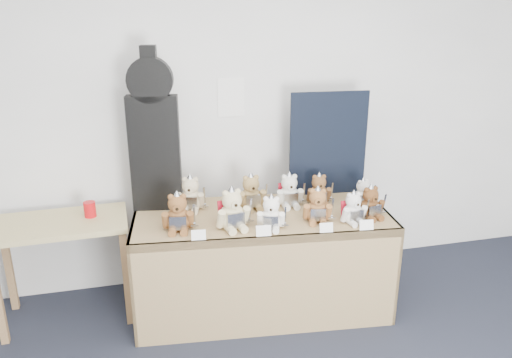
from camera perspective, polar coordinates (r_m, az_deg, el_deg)
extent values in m
plane|color=white|center=(3.93, -4.40, 6.85)|extent=(6.00, 0.00, 6.00)
cube|color=white|center=(3.91, -2.87, 9.31)|extent=(0.21, 0.00, 0.30)
cube|color=#99744E|center=(3.62, 0.67, -4.43)|extent=(1.91, 0.96, 0.06)
cube|color=#99744E|center=(3.45, 1.58, -12.28)|extent=(1.83, 0.22, 0.77)
cube|color=#99744E|center=(3.76, -13.39, -10.00)|extent=(0.10, 0.76, 0.77)
cube|color=#99744E|center=(4.00, 13.80, -8.24)|extent=(0.10, 0.76, 0.77)
cube|color=tan|center=(3.76, -21.56, -4.80)|extent=(0.93, 0.54, 0.04)
cube|color=olive|center=(4.18, -26.43, -8.88)|extent=(0.05, 0.05, 0.72)
cube|color=olive|center=(3.71, -14.57, -10.96)|extent=(0.05, 0.05, 0.72)
cube|color=olive|center=(4.09, -14.80, -8.01)|extent=(0.05, 0.05, 0.72)
cube|color=black|center=(3.64, -11.45, 2.85)|extent=(0.37, 0.16, 0.84)
cylinder|color=black|center=(3.53, -12.02, 11.02)|extent=(0.33, 0.16, 0.31)
cube|color=black|center=(3.52, -12.16, 13.04)|extent=(0.12, 0.11, 0.21)
cube|color=black|center=(3.91, 8.26, 3.97)|extent=(0.61, 0.07, 0.81)
cylinder|color=red|center=(3.74, -18.46, -3.31)|extent=(0.08, 0.08, 0.11)
ellipsoid|color=brown|center=(3.37, -8.88, -4.61)|extent=(0.19, 0.17, 0.17)
sphere|color=brown|center=(3.33, -8.98, -2.81)|extent=(0.13, 0.13, 0.13)
cylinder|color=brown|center=(3.28, -9.00, -3.31)|extent=(0.06, 0.03, 0.05)
sphere|color=black|center=(3.26, -9.02, -3.43)|extent=(0.02, 0.02, 0.02)
sphere|color=brown|center=(3.31, -9.73, -2.04)|extent=(0.04, 0.04, 0.04)
sphere|color=brown|center=(3.31, -8.32, -1.99)|extent=(0.04, 0.04, 0.04)
cylinder|color=brown|center=(3.35, -10.29, -4.67)|extent=(0.06, 0.10, 0.13)
cylinder|color=brown|center=(3.34, -7.50, -4.58)|extent=(0.06, 0.10, 0.13)
cylinder|color=brown|center=(3.34, -9.54, -5.81)|extent=(0.07, 0.12, 0.05)
cylinder|color=brown|center=(3.33, -8.21, -5.77)|extent=(0.07, 0.12, 0.05)
cube|color=silver|center=(3.31, -8.92, -5.01)|extent=(0.11, 0.03, 0.09)
cone|color=silver|center=(3.31, -9.03, -1.95)|extent=(0.11, 0.11, 0.08)
cube|color=silver|center=(3.32, -7.08, -4.25)|extent=(0.02, 0.04, 0.18)
cube|color=silver|center=(3.35, -7.03, -5.32)|extent=(0.05, 0.01, 0.01)
ellipsoid|color=beige|center=(3.36, -2.76, -4.35)|extent=(0.21, 0.19, 0.18)
sphere|color=beige|center=(3.31, -2.79, -2.40)|extent=(0.14, 0.14, 0.14)
cylinder|color=beige|center=(3.27, -2.43, -2.90)|extent=(0.06, 0.04, 0.06)
sphere|color=black|center=(3.25, -2.30, -3.03)|extent=(0.02, 0.02, 0.02)
sphere|color=beige|center=(3.28, -3.52, -1.65)|extent=(0.04, 0.04, 0.04)
sphere|color=beige|center=(3.31, -2.09, -1.44)|extent=(0.04, 0.04, 0.04)
cylinder|color=beige|center=(3.31, -4.04, -4.59)|extent=(0.07, 0.11, 0.14)
cylinder|color=beige|center=(3.37, -1.22, -4.12)|extent=(0.07, 0.11, 0.14)
cylinder|color=beige|center=(3.31, -3.02, -5.71)|extent=(0.07, 0.13, 0.06)
cylinder|color=beige|center=(3.34, -1.68, -5.47)|extent=(0.07, 0.13, 0.06)
cube|color=silver|center=(3.30, -2.31, -4.74)|extent=(0.12, 0.04, 0.10)
cone|color=silver|center=(3.29, -2.81, -1.46)|extent=(0.12, 0.12, 0.09)
cube|color=silver|center=(3.35, -0.70, -3.70)|extent=(0.02, 0.05, 0.19)
cube|color=silver|center=(3.38, -0.69, -4.85)|extent=(0.06, 0.02, 0.01)
cube|color=#AA1326|center=(3.42, -3.18, -3.71)|extent=(0.15, 0.06, 0.17)
ellipsoid|color=white|center=(3.36, 1.73, -4.59)|extent=(0.18, 0.17, 0.15)
sphere|color=white|center=(3.32, 1.75, -2.99)|extent=(0.11, 0.11, 0.11)
cylinder|color=white|center=(3.28, 1.73, -3.44)|extent=(0.05, 0.04, 0.05)
sphere|color=black|center=(3.27, 1.72, -3.55)|extent=(0.02, 0.02, 0.02)
sphere|color=white|center=(3.31, 1.13, -2.29)|extent=(0.04, 0.04, 0.04)
sphere|color=white|center=(3.31, 2.38, -2.31)|extent=(0.04, 0.04, 0.04)
cylinder|color=white|center=(3.34, 0.49, -4.58)|extent=(0.06, 0.09, 0.11)
cylinder|color=white|center=(3.34, 2.96, -4.62)|extent=(0.06, 0.09, 0.11)
cylinder|color=white|center=(3.33, 1.11, -5.63)|extent=(0.07, 0.11, 0.05)
cylinder|color=white|center=(3.33, 2.29, -5.65)|extent=(0.07, 0.11, 0.05)
cube|color=silver|center=(3.31, 1.71, -4.95)|extent=(0.10, 0.04, 0.08)
cone|color=silver|center=(3.31, 1.76, -2.23)|extent=(0.09, 0.09, 0.07)
cube|color=silver|center=(3.32, 3.36, -4.35)|extent=(0.02, 0.04, 0.16)
cube|color=silver|center=(3.35, 3.34, -5.30)|extent=(0.05, 0.02, 0.01)
ellipsoid|color=#905F36|center=(3.49, 6.99, -3.74)|extent=(0.19, 0.17, 0.16)
sphere|color=#905F36|center=(3.45, 7.06, -2.10)|extent=(0.12, 0.12, 0.12)
cylinder|color=#905F36|center=(3.41, 7.15, -2.54)|extent=(0.05, 0.04, 0.05)
sphere|color=black|center=(3.39, 7.18, -2.65)|extent=(0.02, 0.02, 0.02)
sphere|color=#905F36|center=(3.43, 6.46, -1.39)|extent=(0.04, 0.04, 0.04)
sphere|color=#905F36|center=(3.44, 7.73, -1.39)|extent=(0.04, 0.04, 0.04)
cylinder|color=#905F36|center=(3.46, 5.78, -3.75)|extent=(0.07, 0.10, 0.12)
cylinder|color=#905F36|center=(3.48, 8.28, -3.74)|extent=(0.07, 0.10, 0.12)
cylinder|color=#905F36|center=(3.46, 6.47, -4.80)|extent=(0.07, 0.11, 0.05)
cylinder|color=#905F36|center=(3.46, 7.66, -4.79)|extent=(0.07, 0.11, 0.05)
cube|color=silver|center=(3.43, 7.11, -4.08)|extent=(0.11, 0.04, 0.09)
cone|color=silver|center=(3.43, 7.10, -1.32)|extent=(0.10, 0.10, 0.08)
cube|color=silver|center=(3.46, 8.72, -3.45)|extent=(0.02, 0.04, 0.17)
cube|color=silver|center=(3.49, 8.67, -4.42)|extent=(0.05, 0.02, 0.01)
ellipsoid|color=silver|center=(3.51, 10.97, -3.91)|extent=(0.16, 0.14, 0.15)
sphere|color=silver|center=(3.48, 11.07, -2.42)|extent=(0.11, 0.11, 0.11)
cylinder|color=silver|center=(3.44, 11.45, -2.81)|extent=(0.05, 0.03, 0.05)
sphere|color=black|center=(3.43, 11.59, -2.91)|extent=(0.02, 0.02, 0.02)
sphere|color=silver|center=(3.44, 10.62, -1.85)|extent=(0.03, 0.03, 0.03)
sphere|color=silver|center=(3.48, 11.61, -1.70)|extent=(0.03, 0.03, 0.03)
cylinder|color=silver|center=(3.46, 10.13, -4.08)|extent=(0.05, 0.08, 0.11)
cylinder|color=silver|center=(3.53, 12.11, -3.75)|extent=(0.05, 0.08, 0.11)
cylinder|color=silver|center=(3.47, 10.88, -4.94)|extent=(0.05, 0.10, 0.04)
cylinder|color=silver|center=(3.51, 11.82, -4.77)|extent=(0.05, 0.10, 0.04)
cube|color=silver|center=(3.47, 11.45, -4.20)|extent=(0.10, 0.03, 0.08)
cone|color=silver|center=(3.46, 11.12, -1.72)|extent=(0.09, 0.09, 0.07)
cube|color=silver|center=(3.52, 12.53, -3.43)|extent=(0.02, 0.04, 0.15)
cube|color=silver|center=(3.55, 12.46, -4.31)|extent=(0.04, 0.01, 0.01)
cube|color=#AA1326|center=(3.55, 10.54, -3.43)|extent=(0.12, 0.04, 0.13)
ellipsoid|color=brown|center=(3.62, 12.84, -3.31)|extent=(0.17, 0.15, 0.15)
sphere|color=brown|center=(3.58, 12.96, -1.80)|extent=(0.11, 0.11, 0.11)
cylinder|color=brown|center=(3.55, 13.40, -2.18)|extent=(0.05, 0.03, 0.05)
sphere|color=black|center=(3.53, 13.55, -2.27)|extent=(0.02, 0.02, 0.02)
sphere|color=brown|center=(3.54, 12.53, -1.22)|extent=(0.04, 0.04, 0.04)
sphere|color=brown|center=(3.59, 13.49, -1.06)|extent=(0.04, 0.04, 0.04)
cylinder|color=brown|center=(3.56, 12.07, -3.49)|extent=(0.06, 0.09, 0.12)
cylinder|color=brown|center=(3.64, 13.97, -3.12)|extent=(0.06, 0.09, 0.12)
cylinder|color=brown|center=(3.58, 12.83, -4.35)|extent=(0.06, 0.11, 0.05)
cylinder|color=brown|center=(3.61, 13.73, -4.16)|extent=(0.06, 0.11, 0.05)
cube|color=silver|center=(3.57, 13.40, -3.59)|extent=(0.10, 0.03, 0.08)
cone|color=silver|center=(3.56, 13.02, -1.08)|extent=(0.10, 0.10, 0.07)
cube|color=silver|center=(3.64, 14.39, -2.79)|extent=(0.02, 0.04, 0.16)
cube|color=silver|center=(3.66, 14.31, -3.68)|extent=(0.05, 0.01, 0.01)
ellipsoid|color=#CAB893|center=(3.69, -7.44, -2.41)|extent=(0.20, 0.18, 0.17)
sphere|color=#CAB893|center=(3.65, -7.52, -0.76)|extent=(0.12, 0.12, 0.12)
cylinder|color=#CAB893|center=(3.60, -7.64, -1.19)|extent=(0.06, 0.04, 0.05)
sphere|color=black|center=(3.59, -7.68, -1.29)|extent=(0.02, 0.02, 0.02)
sphere|color=#CAB893|center=(3.64, -8.18, -0.04)|extent=(0.04, 0.04, 0.04)
sphere|color=#CAB893|center=(3.63, -6.92, -0.05)|extent=(0.04, 0.04, 0.04)
cylinder|color=#CAB893|center=(3.68, -8.73, -2.39)|extent=(0.07, 0.10, 0.13)
cylinder|color=#CAB893|center=(3.66, -6.26, -2.43)|extent=(0.07, 0.10, 0.13)
cylinder|color=#CAB893|center=(3.66, -8.14, -3.44)|extent=(0.08, 0.12, 0.05)
cylinder|color=#CAB893|center=(3.65, -6.96, -3.46)|extent=(0.08, 0.12, 0.05)
cube|color=silver|center=(3.63, -7.60, -2.73)|extent=(0.11, 0.05, 0.09)
cone|color=silver|center=(3.63, -7.55, 0.02)|extent=(0.11, 0.11, 0.08)
cube|color=silver|center=(3.63, -5.90, -2.13)|extent=(0.02, 0.04, 0.18)
cube|color=silver|center=(3.66, -5.86, -3.12)|extent=(0.05, 0.02, 0.01)
ellipsoid|color=#A28451|center=(3.69, -0.58, -2.23)|extent=(0.17, 0.15, 0.17)
sphere|color=#A28451|center=(3.65, -0.59, -0.58)|extent=(0.12, 0.12, 0.12)
cylinder|color=#A28451|center=(3.61, -0.36, -0.99)|extent=(0.05, 0.03, 0.05)
sphere|color=black|center=(3.59, -0.28, -1.09)|extent=(0.02, 0.02, 0.02)
sphere|color=#A28451|center=(3.62, -1.21, 0.09)|extent=(0.04, 0.04, 0.04)
sphere|color=#A28451|center=(3.64, 0.02, 0.20)|extent=(0.04, 0.04, 0.04)
cylinder|color=#A28451|center=(3.65, -1.72, -2.35)|extent=(0.05, 0.09, 0.13)
cylinder|color=#A28451|center=(3.69, 0.71, -2.10)|extent=(0.05, 0.09, 0.13)
cylinder|color=#A28451|center=(3.65, -0.91, -3.33)|extent=(0.05, 0.11, 0.05)
cylinder|color=#A28451|center=(3.66, 0.24, -3.20)|extent=(0.05, 0.11, 0.05)
cube|color=silver|center=(3.63, -0.30, -2.54)|extent=(0.11, 0.02, 0.09)
cone|color=silver|center=(3.63, -0.59, 0.21)|extent=(0.11, 0.11, 0.08)
cube|color=silver|center=(3.68, 1.15, -1.76)|extent=(0.02, 0.04, 0.18)
cube|color=silver|center=(3.70, 1.14, -2.74)|extent=(0.05, 0.01, 0.01)
ellipsoid|color=silver|center=(3.74, 3.78, -2.03)|extent=(0.17, 0.15, 0.17)
sphere|color=silver|center=(3.70, 3.82, -0.44)|extent=(0.12, 0.12, 0.12)
cylinder|color=silver|center=(3.65, 4.01, -0.84)|extent=(0.05, 0.03, 0.05)
sphere|color=black|center=(3.64, 4.08, -0.94)|extent=(0.02, 0.02, 0.02)
sphere|color=silver|center=(3.67, 3.24, 0.22)|extent=(0.04, 0.04, 0.04)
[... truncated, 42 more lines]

